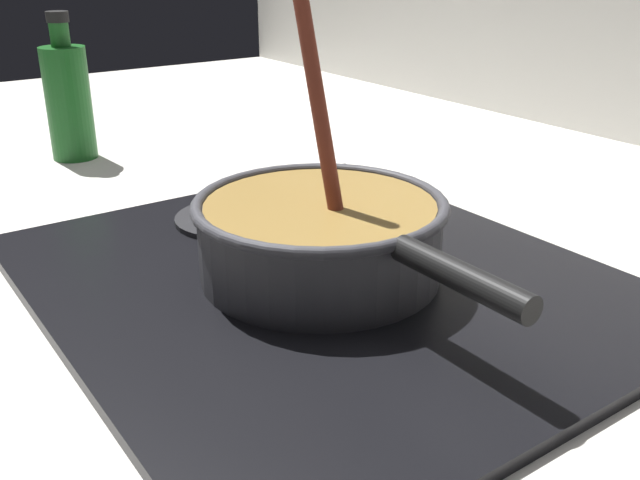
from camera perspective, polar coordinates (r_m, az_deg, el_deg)
ground at (r=0.73m, az=-9.33°, el=-3.60°), size 2.40×1.60×0.04m
hob_plate at (r=0.68m, az=0.00°, el=-3.22°), size 0.56×0.48×0.01m
burner_ring at (r=0.67m, az=0.00°, el=-2.45°), size 0.17×0.17×0.01m
spare_burner at (r=0.81m, az=-7.06°, el=1.73°), size 0.13×0.13×0.01m
cooking_pan at (r=0.66m, az=0.06°, el=0.47°), size 0.36×0.23×0.34m
oil_bottle at (r=1.13m, az=-19.36°, el=10.47°), size 0.07×0.07×0.21m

